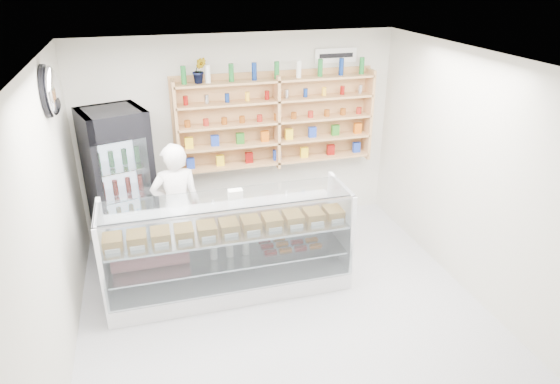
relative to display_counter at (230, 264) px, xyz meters
name	(u,v)px	position (x,y,z in m)	size (l,w,h in m)	color
room	(291,209)	(0.51, -0.82, 1.06)	(5.00, 5.00, 5.00)	#B6B6BB
display_counter	(230,264)	(0.00, 0.00, 0.00)	(2.84, 0.85, 1.24)	white
shop_worker	(177,207)	(-0.52, 0.69, 0.50)	(0.61, 0.40, 1.69)	white
drinks_cooler	(121,187)	(-1.18, 1.11, 0.68)	(0.91, 0.90, 2.03)	black
wall_shelving	(277,121)	(1.01, 1.52, 1.25)	(2.84, 0.28, 1.33)	tan
potted_plant	(199,70)	(-0.03, 1.52, 2.02)	(0.19, 0.15, 0.34)	#1E6626
security_mirror	(52,91)	(-1.66, 0.38, 2.11)	(0.15, 0.50, 0.50)	silver
wall_sign	(336,55)	(1.91, 1.65, 2.11)	(0.62, 0.03, 0.20)	white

